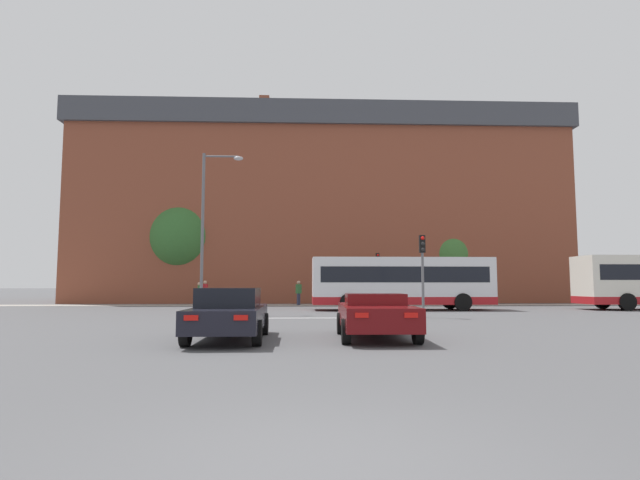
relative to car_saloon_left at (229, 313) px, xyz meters
The scene contains 16 objects.
ground_plane 9.70m from the car_saloon_left, 77.44° to the right, with size 400.00×400.00×0.00m, color #545456.
stop_line_strip 9.06m from the car_saloon_left, 76.54° to the left, with size 7.97×0.30×0.01m, color silver.
far_pavement 23.15m from the car_saloon_left, 84.79° to the left, with size 68.85×2.50×0.01m, color #A09B91.
brick_civic_building 34.53m from the car_saloon_left, 83.68° to the left, with size 42.14×16.20×18.53m.
car_saloon_left is the anchor object (origin of this frame).
car_roadster_right 4.01m from the car_saloon_left, ahead, with size 2.12×4.33×1.24m.
bus_crossing_lead 17.56m from the car_saloon_left, 63.29° to the left, with size 10.52×2.74×3.07m.
traffic_light_near_right 11.75m from the car_saloon_left, 49.78° to the left, with size 0.26×0.31×3.75m.
traffic_light_far_right 24.03m from the car_saloon_left, 71.54° to the left, with size 0.26×0.31×3.79m.
street_lamp_junction 13.76m from the car_saloon_left, 103.05° to the left, with size 2.17×0.36×8.50m.
pedestrian_waiting 23.62m from the car_saloon_left, 103.33° to the left, with size 0.29×0.43×1.67m.
pedestrian_walking_east 23.81m from the car_saloon_left, 102.31° to the left, with size 0.41×0.26×1.79m.
pedestrian_walking_west 23.01m from the car_saloon_left, 85.55° to the left, with size 0.45×0.42×1.77m.
tree_by_building 28.97m from the car_saloon_left, 105.74° to the left, with size 5.72×5.72×8.29m.
tree_kerbside 33.85m from the car_saloon_left, 56.74° to the left, with size 4.41×4.41×6.31m.
tree_distant 30.89m from the car_saloon_left, 62.51° to the left, with size 3.91×3.91×5.99m.
Camera 1 is at (-0.18, -4.25, 1.49)m, focal length 28.00 mm.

